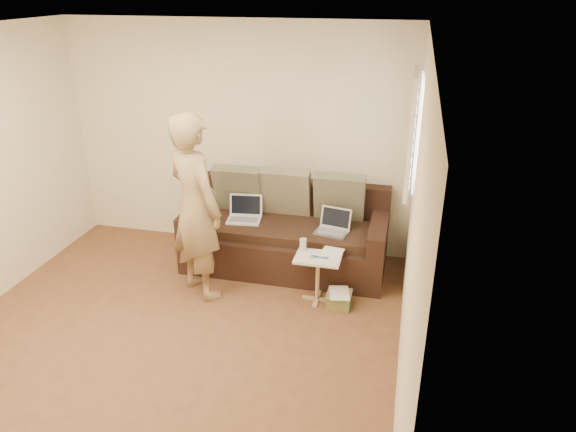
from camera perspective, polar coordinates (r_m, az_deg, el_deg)
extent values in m
plane|color=brown|center=(4.85, -13.53, -14.24)|extent=(4.50, 4.50, 0.00)
plane|color=white|center=(3.86, -17.39, 17.81)|extent=(4.50, 4.50, 0.00)
plane|color=beige|center=(6.13, -5.52, 8.31)|extent=(4.00, 0.00, 4.00)
plane|color=beige|center=(3.72, 13.16, -2.95)|extent=(0.00, 4.50, 4.50)
imported|color=olive|center=(5.19, -9.93, 0.92)|extent=(0.83, 0.77, 1.89)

